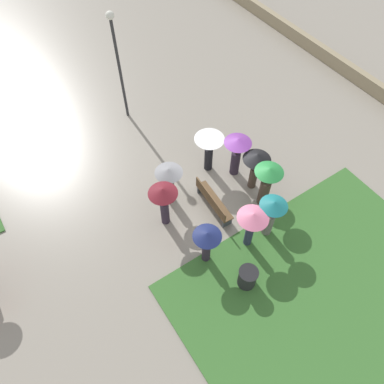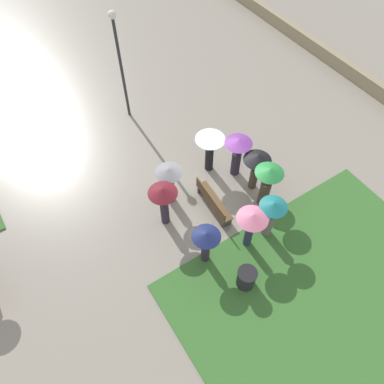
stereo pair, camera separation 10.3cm
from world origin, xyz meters
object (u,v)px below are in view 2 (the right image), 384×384
crowd_person_green (267,182)px  crowd_person_pink (252,222)px  park_bench (213,201)px  trash_bin (246,278)px  crowd_person_navy (206,241)px  crowd_person_grey (169,178)px  crowd_person_teal (271,214)px  crowd_person_maroon (163,198)px  crowd_person_black (257,163)px  crowd_person_white (210,144)px  crowd_person_purple (238,151)px  lamp_post (119,55)px

crowd_person_green → crowd_person_pink: size_ratio=1.04×
park_bench → trash_bin: 3.15m
crowd_person_navy → crowd_person_grey: 2.80m
park_bench → crowd_person_grey: 1.83m
trash_bin → crowd_person_teal: bearing=-57.7°
crowd_person_maroon → crowd_person_black: crowd_person_maroon is taller
crowd_person_pink → crowd_person_white: bearing=-127.1°
park_bench → crowd_person_maroon: bearing=78.0°
crowd_person_teal → crowd_person_maroon: bearing=93.1°
crowd_person_white → crowd_person_black: size_ratio=1.03×
trash_bin → crowd_person_grey: bearing=4.0°
crowd_person_green → crowd_person_black: (0.81, -0.15, 0.13)m
crowd_person_maroon → park_bench: bearing=-12.7°
crowd_person_purple → crowd_person_black: 0.95m
crowd_person_green → crowd_person_pink: 1.95m
lamp_post → crowd_person_pink: lamp_post is taller
park_bench → lamp_post: size_ratio=0.41×
trash_bin → crowd_person_white: crowd_person_white is taller
park_bench → crowd_person_purple: 2.17m
park_bench → crowd_person_black: size_ratio=1.08×
crowd_person_pink → crowd_person_purple: bearing=-143.2°
crowd_person_navy → crowd_person_grey: bearing=-175.7°
lamp_post → crowd_person_green: 7.64m
trash_bin → crowd_person_maroon: bearing=15.2°
crowd_person_purple → crowd_person_maroon: size_ratio=0.96×
park_bench → crowd_person_pink: crowd_person_pink is taller
park_bench → crowd_person_purple: bearing=-57.8°
crowd_person_pink → crowd_person_navy: bearing=-35.1°
crowd_person_teal → crowd_person_pink: bearing=132.5°
crowd_person_black → crowd_person_white: bearing=45.2°
crowd_person_black → crowd_person_grey: bearing=85.7°
crowd_person_navy → crowd_person_green: bearing=114.6°
crowd_person_green → crowd_person_white: (2.51, 0.76, 0.16)m
crowd_person_navy → crowd_person_teal: crowd_person_teal is taller
crowd_person_teal → crowd_person_purple: bearing=29.4°
crowd_person_navy → crowd_person_white: bearing=154.5°
trash_bin → crowd_person_black: bearing=-41.4°
park_bench → crowd_person_maroon: (0.48, 1.75, 0.99)m
lamp_post → crowd_person_maroon: size_ratio=2.46×
crowd_person_grey → crowd_person_white: crowd_person_white is taller
lamp_post → trash_bin: (-9.41, 0.55, -2.65)m
park_bench → crowd_person_maroon: size_ratio=1.01×
park_bench → crowd_person_teal: size_ratio=1.05×
lamp_post → crowd_person_black: 6.90m
trash_bin → crowd_person_navy: 1.79m
crowd_person_green → crowd_person_purple: (1.75, 0.01, 0.02)m
crowd_person_green → crowd_person_teal: size_ratio=1.04×
crowd_person_maroon → crowd_person_purple: bearing=10.5°
park_bench → crowd_person_white: crowd_person_white is taller
crowd_person_grey → crowd_person_black: size_ratio=1.00×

